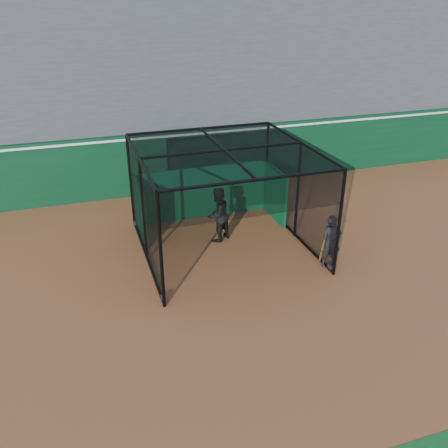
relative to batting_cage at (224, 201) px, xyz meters
name	(u,v)px	position (x,y,z in m)	size (l,w,h in m)	color
ground	(219,308)	(-1.18, -3.13, -1.62)	(120.00, 120.00, 0.00)	brown
outfield_wall	(154,162)	(-1.18, 5.37, -0.33)	(50.00, 0.50, 2.50)	#0A381D
grandstand	(134,67)	(-1.18, 9.14, 2.86)	(50.00, 7.85, 8.95)	#4C4C4F
batting_cage	(224,201)	(0.00, 0.00, 0.00)	(5.10, 5.25, 3.24)	black
batter	(218,215)	(-0.05, 0.52, -0.70)	(0.89, 0.69, 1.83)	black
on_deck_player	(331,242)	(2.62, -2.12, -0.80)	(0.66, 0.49, 1.63)	black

